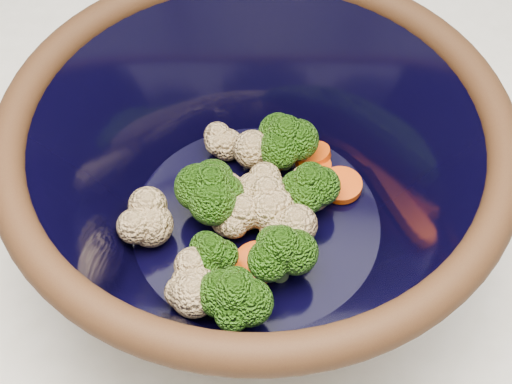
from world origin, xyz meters
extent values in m
cube|color=silver|center=(0.00, 0.00, 0.45)|extent=(1.20, 1.20, 0.90)
cylinder|color=black|center=(-0.09, -0.12, 0.91)|extent=(0.20, 0.20, 0.01)
torus|color=black|center=(-0.09, -0.12, 1.04)|extent=(0.34, 0.34, 0.02)
cylinder|color=black|center=(-0.09, -0.12, 0.93)|extent=(0.19, 0.19, 0.00)
cylinder|color=#608442|center=(-0.12, -0.12, 0.94)|extent=(0.01, 0.01, 0.02)
ellipsoid|color=#366F15|center=(-0.12, -0.12, 0.97)|extent=(0.04, 0.04, 0.04)
cylinder|color=#608442|center=(-0.08, -0.06, 0.94)|extent=(0.01, 0.01, 0.02)
ellipsoid|color=#366F15|center=(-0.08, -0.06, 0.97)|extent=(0.04, 0.04, 0.04)
cylinder|color=#608442|center=(-0.07, -0.16, 0.94)|extent=(0.01, 0.01, 0.02)
ellipsoid|color=#366F15|center=(-0.07, -0.16, 0.97)|extent=(0.04, 0.04, 0.04)
cylinder|color=#608442|center=(-0.09, -0.20, 0.94)|extent=(0.01, 0.01, 0.02)
ellipsoid|color=#366F15|center=(-0.09, -0.20, 0.97)|extent=(0.04, 0.04, 0.04)
cylinder|color=#608442|center=(-0.11, -0.17, 0.94)|extent=(0.01, 0.01, 0.02)
ellipsoid|color=#366F15|center=(-0.11, -0.17, 0.96)|extent=(0.03, 0.03, 0.03)
cylinder|color=#608442|center=(-0.05, -0.10, 0.94)|extent=(0.01, 0.01, 0.02)
ellipsoid|color=#366F15|center=(-0.05, -0.10, 0.96)|extent=(0.04, 0.04, 0.03)
sphere|color=beige|center=(-0.09, -0.10, 0.95)|extent=(0.03, 0.03, 0.03)
sphere|color=beige|center=(-0.09, -0.12, 0.95)|extent=(0.03, 0.03, 0.03)
sphere|color=beige|center=(-0.07, -0.13, 0.95)|extent=(0.03, 0.03, 0.03)
sphere|color=beige|center=(-0.11, -0.12, 0.95)|extent=(0.03, 0.03, 0.03)
sphere|color=beige|center=(-0.09, -0.06, 0.95)|extent=(0.03, 0.03, 0.03)
sphere|color=beige|center=(-0.11, -0.13, 0.95)|extent=(0.03, 0.03, 0.03)
sphere|color=beige|center=(-0.12, -0.19, 0.95)|extent=(0.03, 0.03, 0.03)
sphere|color=beige|center=(-0.07, -0.11, 0.95)|extent=(0.03, 0.03, 0.03)
sphere|color=beige|center=(-0.16, -0.14, 0.95)|extent=(0.03, 0.03, 0.03)
sphere|color=beige|center=(-0.12, -0.06, 0.95)|extent=(0.03, 0.03, 0.03)
sphere|color=beige|center=(-0.05, -0.09, 0.95)|extent=(0.03, 0.03, 0.03)
cylinder|color=#D34309|center=(-0.08, -0.16, 0.94)|extent=(0.03, 0.03, 0.01)
cylinder|color=#D34309|center=(-0.03, -0.08, 0.94)|extent=(0.03, 0.03, 0.01)
cylinder|color=#D34309|center=(-0.05, -0.06, 0.94)|extent=(0.03, 0.03, 0.01)
cylinder|color=#D34309|center=(-0.05, -0.05, 0.94)|extent=(0.02, 0.02, 0.01)
cylinder|color=#D34309|center=(-0.09, -0.06, 0.94)|extent=(0.03, 0.03, 0.01)
camera|label=1|loc=(-0.04, -0.42, 1.37)|focal=50.00mm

